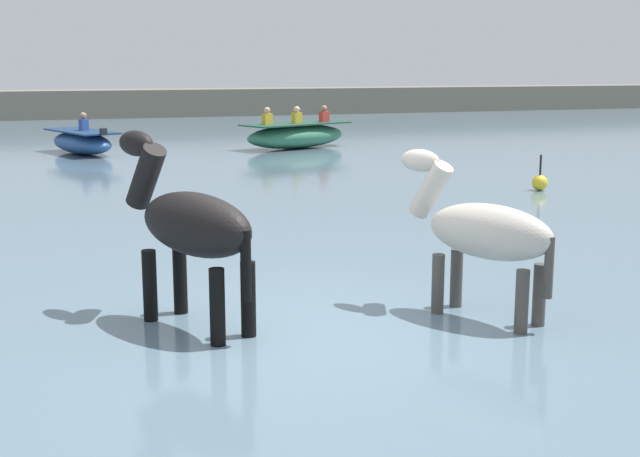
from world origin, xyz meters
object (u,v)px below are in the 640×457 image
object	(u,v)px
horse_lead_pinto	(483,235)
boat_mid_channel	(296,135)
horse_trailing_black	(190,229)
channel_buoy	(540,182)
boat_far_offshore	(82,142)

from	to	relation	value
horse_lead_pinto	boat_mid_channel	size ratio (longest dim) A/B	0.52
horse_trailing_black	channel_buoy	world-z (taller)	horse_trailing_black
horse_lead_pinto	horse_trailing_black	bearing A→B (deg)	167.09
boat_mid_channel	horse_trailing_black	bearing A→B (deg)	-110.35
horse_trailing_black	boat_far_offshore	world-z (taller)	horse_trailing_black
horse_lead_pinto	boat_mid_channel	distance (m)	16.60
horse_trailing_black	boat_far_offshore	bearing A→B (deg)	90.31
horse_lead_pinto	horse_trailing_black	size ratio (longest dim) A/B	0.90
boat_mid_channel	boat_far_offshore	bearing A→B (deg)	176.62
horse_lead_pinto	channel_buoy	distance (m)	8.66
boat_far_offshore	boat_mid_channel	distance (m)	5.92
horse_lead_pinto	boat_mid_channel	xyz separation A→B (m)	(3.18, 16.29, -0.43)
horse_lead_pinto	boat_mid_channel	world-z (taller)	horse_lead_pinto
boat_mid_channel	channel_buoy	world-z (taller)	boat_mid_channel
boat_mid_channel	channel_buoy	size ratio (longest dim) A/B	5.25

